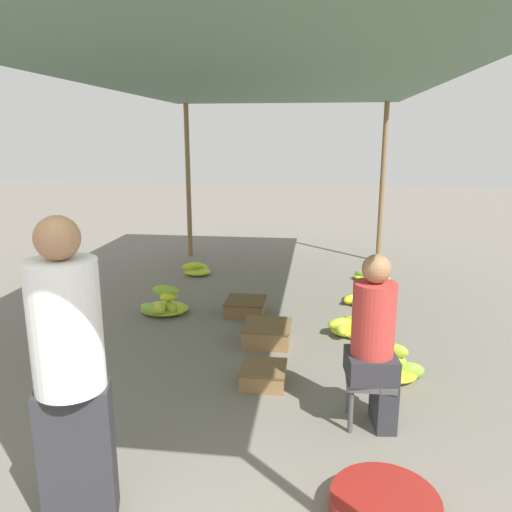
{
  "coord_description": "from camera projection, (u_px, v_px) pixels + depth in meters",
  "views": [
    {
      "loc": [
        0.59,
        -1.21,
        2.04
      ],
      "look_at": [
        0.0,
        3.49,
        0.89
      ],
      "focal_mm": 35.0,
      "sensor_mm": 36.0,
      "label": 1
    }
  ],
  "objects": [
    {
      "name": "basin_black",
      "position": [
        384.0,
        507.0,
        2.72
      ],
      "size": [
        0.6,
        0.6,
        0.13
      ],
      "color": "maroon",
      "rests_on": "ground"
    },
    {
      "name": "vendor_foreground",
      "position": [
        70.0,
        372.0,
        2.54
      ],
      "size": [
        0.45,
        0.45,
        1.67
      ],
      "color": "#2D2D33",
      "rests_on": "ground"
    },
    {
      "name": "canopy_post_back_right",
      "position": [
        382.0,
        184.0,
        8.0
      ],
      "size": [
        0.08,
        0.08,
        2.55
      ],
      "primitive_type": "cylinder",
      "color": "olive",
      "rests_on": "ground"
    },
    {
      "name": "crate_far",
      "position": [
        246.0,
        306.0,
        5.85
      ],
      "size": [
        0.46,
        0.46,
        0.17
      ],
      "color": "brown",
      "rests_on": "ground"
    },
    {
      "name": "banana_pile_right_0",
      "position": [
        363.0,
        296.0,
        6.2
      ],
      "size": [
        0.54,
        0.46,
        0.31
      ],
      "color": "yellow",
      "rests_on": "ground"
    },
    {
      "name": "banana_pile_left_0",
      "position": [
        165.0,
        306.0,
        5.83
      ],
      "size": [
        0.59,
        0.57,
        0.34
      ],
      "color": "#9FC430",
      "rests_on": "ground"
    },
    {
      "name": "crate_near",
      "position": [
        267.0,
        333.0,
        5.01
      ],
      "size": [
        0.47,
        0.47,
        0.2
      ],
      "color": "olive",
      "rests_on": "ground"
    },
    {
      "name": "stool",
      "position": [
        370.0,
        386.0,
        3.57
      ],
      "size": [
        0.34,
        0.34,
        0.36
      ],
      "color": "#4C4C4C",
      "rests_on": "ground"
    },
    {
      "name": "banana_pile_right_3",
      "position": [
        372.0,
        276.0,
        7.19
      ],
      "size": [
        0.56,
        0.44,
        0.18
      ],
      "color": "#75B337",
      "rests_on": "ground"
    },
    {
      "name": "canopy_tarp",
      "position": [
        258.0,
        77.0,
        4.65
      ],
      "size": [
        3.6,
        7.12,
        0.04
      ],
      "primitive_type": "cube",
      "color": "#567A60",
      "rests_on": "canopy_post_front_left"
    },
    {
      "name": "banana_pile_left_1",
      "position": [
        198.0,
        269.0,
        7.5
      ],
      "size": [
        0.42,
        0.46,
        0.19
      ],
      "color": "#ABC92E",
      "rests_on": "ground"
    },
    {
      "name": "crate_mid",
      "position": [
        263.0,
        375.0,
        4.19
      ],
      "size": [
        0.38,
        0.38,
        0.16
      ],
      "color": "olive",
      "rests_on": "ground"
    },
    {
      "name": "vendor_seated",
      "position": [
        375.0,
        340.0,
        3.48
      ],
      "size": [
        0.38,
        0.37,
        1.26
      ],
      "color": "#2D2D33",
      "rests_on": "ground"
    },
    {
      "name": "banana_pile_right_1",
      "position": [
        393.0,
        368.0,
        4.28
      ],
      "size": [
        0.48,
        0.5,
        0.32
      ],
      "color": "#7BB536",
      "rests_on": "ground"
    },
    {
      "name": "banana_pile_right_2",
      "position": [
        346.0,
        328.0,
        5.22
      ],
      "size": [
        0.42,
        0.51,
        0.19
      ],
      "color": "#B4CC2C",
      "rests_on": "ground"
    },
    {
      "name": "canopy_post_back_left",
      "position": [
        188.0,
        182.0,
        8.39
      ],
      "size": [
        0.08,
        0.08,
        2.55
      ],
      "primitive_type": "cylinder",
      "color": "olive",
      "rests_on": "ground"
    }
  ]
}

